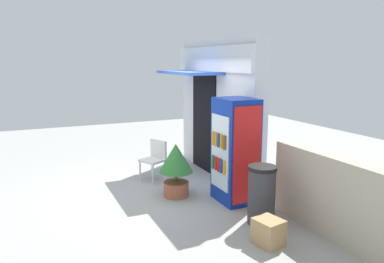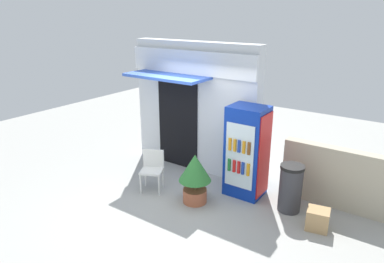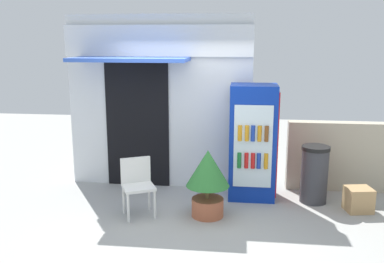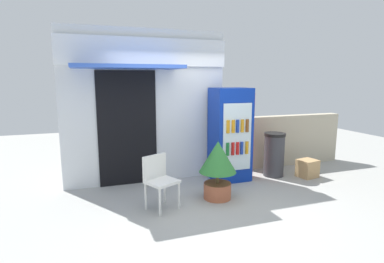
% 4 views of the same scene
% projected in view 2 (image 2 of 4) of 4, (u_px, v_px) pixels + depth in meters
% --- Properties ---
extents(ground, '(16.00, 16.00, 0.00)m').
position_uv_depth(ground, '(173.00, 201.00, 6.87)').
color(ground, '#A3A39E').
extents(storefront_building, '(3.12, 1.10, 2.91)m').
position_uv_depth(storefront_building, '(194.00, 105.00, 7.94)').
color(storefront_building, silver).
rests_on(storefront_building, ground).
extents(drink_cooler, '(0.74, 0.65, 1.83)m').
position_uv_depth(drink_cooler, '(247.00, 152.00, 6.88)').
color(drink_cooler, '#0C2D9E').
rests_on(drink_cooler, ground).
extents(plastic_chair, '(0.57, 0.55, 0.83)m').
position_uv_depth(plastic_chair, '(152.00, 167.00, 7.21)').
color(plastic_chair, silver).
rests_on(plastic_chair, ground).
extents(potted_plant_near_shop, '(0.62, 0.62, 0.99)m').
position_uv_depth(potted_plant_near_shop, '(195.00, 174.00, 6.67)').
color(potted_plant_near_shop, '#AD5B3D').
rests_on(potted_plant_near_shop, ground).
extents(trash_bin, '(0.43, 0.43, 0.90)m').
position_uv_depth(trash_bin, '(290.00, 188.00, 6.43)').
color(trash_bin, '#38383D').
rests_on(trash_bin, ground).
extents(stone_boundary_wall, '(2.49, 0.23, 1.16)m').
position_uv_depth(stone_boundary_wall, '(350.00, 181.00, 6.41)').
color(stone_boundary_wall, '#B7AD93').
rests_on(stone_boundary_wall, ground).
extents(cardboard_box, '(0.42, 0.39, 0.36)m').
position_uv_depth(cardboard_box, '(318.00, 219.00, 5.95)').
color(cardboard_box, tan).
rests_on(cardboard_box, ground).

